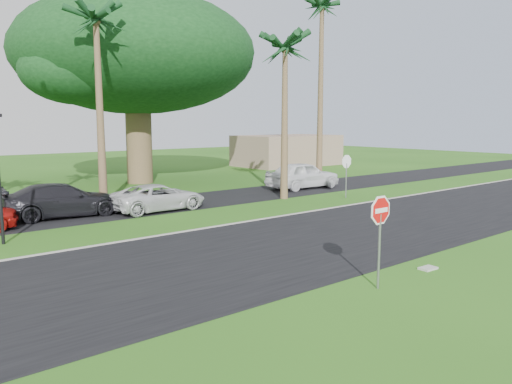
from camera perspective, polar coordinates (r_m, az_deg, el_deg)
The scene contains 15 objects.
ground at distance 15.34m, azimuth 3.53°, elevation -8.50°, with size 120.00×120.00×0.00m, color #275816.
road at distance 16.80m, azimuth -1.13°, elevation -6.97°, with size 120.00×8.00×0.02m, color black.
parking_strip at distance 25.71m, azimuth -15.71°, elevation -2.00°, with size 120.00×5.00×0.02m, color black.
curb at distance 20.05m, azimuth -8.30°, elevation -4.51°, with size 120.00×0.12×0.06m, color gray.
stop_sign_near at distance 13.32m, azimuth 13.99°, elevation -3.41°, with size 1.05×0.07×2.62m.
stop_sign_far at distance 29.04m, azimuth 10.30°, elevation 2.81°, with size 1.05×0.07×2.62m.
palm_center at distance 27.15m, azimuth -17.82°, elevation 17.87°, with size 5.00×5.00×10.50m.
palm_right_near at distance 28.41m, azimuth 3.35°, elevation 15.79°, with size 5.00×5.00×9.50m.
palm_right_far at distance 35.25m, azimuth 7.55°, elevation 19.82°, with size 5.00×5.00×13.00m.
canopy_tree at distance 36.77m, azimuth -13.53°, elevation 15.01°, with size 16.50×16.50×13.12m.
building_far at distance 50.17m, azimuth 3.59°, elevation 4.78°, with size 10.00×6.00×3.00m, color gray.
car_dark at distance 24.53m, azimuth -21.23°, elevation -0.91°, with size 2.17×5.33×1.55m, color black.
car_minivan at distance 24.96m, azimuth -11.08°, elevation -0.64°, with size 2.17×4.71×1.31m, color silver.
car_pickup at distance 32.71m, azimuth 5.37°, elevation 1.91°, with size 2.08×5.16×1.76m, color white.
utility_slab at distance 15.89m, azimuth 19.06°, elevation -8.24°, with size 0.55×0.35×0.06m, color #A2A39B.
Camera 1 is at (-9.99, -10.79, 4.37)m, focal length 35.00 mm.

